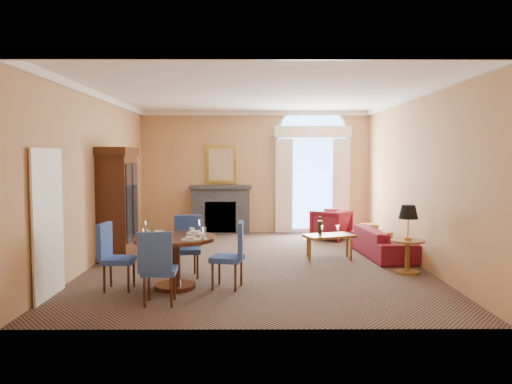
{
  "coord_description": "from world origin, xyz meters",
  "views": [
    {
      "loc": [
        -0.06,
        -9.4,
        1.99
      ],
      "look_at": [
        0.0,
        0.5,
        1.3
      ],
      "focal_mm": 35.0,
      "sensor_mm": 36.0,
      "label": 1
    }
  ],
  "objects_px": {
    "armchair": "(331,224)",
    "coffee_table": "(329,236)",
    "sofa": "(383,243)",
    "side_table": "(408,231)",
    "dining_table": "(175,250)",
    "armoire": "(118,205)"
  },
  "relations": [
    {
      "from": "armchair",
      "to": "side_table",
      "type": "xyz_separation_m",
      "value": [
        0.77,
        -3.51,
        0.37
      ]
    },
    {
      "from": "armoire",
      "to": "armchair",
      "type": "distance_m",
      "value": 5.11
    },
    {
      "from": "sofa",
      "to": "armoire",
      "type": "bearing_deg",
      "value": 86.62
    },
    {
      "from": "sofa",
      "to": "coffee_table",
      "type": "xyz_separation_m",
      "value": [
        -1.13,
        -0.18,
        0.15
      ]
    },
    {
      "from": "side_table",
      "to": "sofa",
      "type": "bearing_deg",
      "value": 92.05
    },
    {
      "from": "dining_table",
      "to": "armchair",
      "type": "bearing_deg",
      "value": 55.6
    },
    {
      "from": "armoire",
      "to": "armchair",
      "type": "xyz_separation_m",
      "value": [
        4.55,
        2.23,
        -0.69
      ]
    },
    {
      "from": "armchair",
      "to": "side_table",
      "type": "relative_size",
      "value": 0.7
    },
    {
      "from": "coffee_table",
      "to": "armchair",
      "type": "bearing_deg",
      "value": 61.19
    },
    {
      "from": "armoire",
      "to": "side_table",
      "type": "height_order",
      "value": "armoire"
    },
    {
      "from": "armoire",
      "to": "coffee_table",
      "type": "relative_size",
      "value": 2.06
    },
    {
      "from": "sofa",
      "to": "dining_table",
      "type": "bearing_deg",
      "value": 117.49
    },
    {
      "from": "armchair",
      "to": "coffee_table",
      "type": "bearing_deg",
      "value": 26.44
    },
    {
      "from": "sofa",
      "to": "armchair",
      "type": "distance_m",
      "value": 2.24
    },
    {
      "from": "sofa",
      "to": "side_table",
      "type": "bearing_deg",
      "value": 177.49
    },
    {
      "from": "sofa",
      "to": "coffee_table",
      "type": "height_order",
      "value": "coffee_table"
    },
    {
      "from": "dining_table",
      "to": "coffee_table",
      "type": "bearing_deg",
      "value": 39.5
    },
    {
      "from": "dining_table",
      "to": "side_table",
      "type": "distance_m",
      "value": 3.97
    },
    {
      "from": "coffee_table",
      "to": "side_table",
      "type": "distance_m",
      "value": 1.72
    },
    {
      "from": "armoire",
      "to": "sofa",
      "type": "height_order",
      "value": "armoire"
    },
    {
      "from": "armoire",
      "to": "side_table",
      "type": "bearing_deg",
      "value": -13.59
    },
    {
      "from": "sofa",
      "to": "side_table",
      "type": "xyz_separation_m",
      "value": [
        0.05,
        -1.4,
        0.44
      ]
    }
  ]
}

